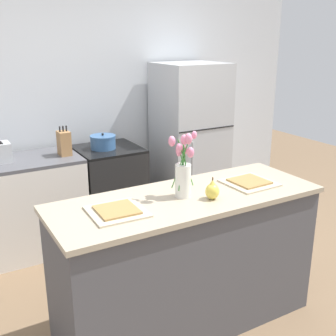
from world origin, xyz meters
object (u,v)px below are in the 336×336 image
pear_figurine (212,190)px  cooking_pot (103,142)px  plate_setting_right (249,182)px  refrigerator (190,142)px  knife_block (64,143)px  plate_setting_left (117,211)px  flower_vase (183,170)px  stove_range (110,191)px

pear_figurine → cooking_pot: (-0.06, 1.72, -0.05)m
plate_setting_right → cooking_pot: size_ratio=1.34×
refrigerator → pear_figurine: (-0.94, -1.72, 0.18)m
pear_figurine → plate_setting_right: size_ratio=0.44×
pear_figurine → knife_block: bearing=104.8°
refrigerator → plate_setting_left: size_ratio=5.04×
pear_figurine → cooking_pot: bearing=92.0°
plate_setting_left → cooking_pot: 1.70m
flower_vase → pear_figurine: 0.23m
stove_range → pear_figurine: 1.81m
refrigerator → plate_setting_left: refrigerator is taller
flower_vase → plate_setting_left: bearing=-176.9°
flower_vase → cooking_pot: (0.08, 1.59, -0.18)m
refrigerator → plate_setting_right: (-0.55, -1.62, 0.13)m
plate_setting_left → cooking_pot: cooking_pot is taller
refrigerator → pear_figurine: bearing=-118.7°
knife_block → cooking_pot: bearing=4.8°
flower_vase → cooking_pot: bearing=87.1°
stove_range → knife_block: knife_block is taller
plate_setting_left → cooking_pot: size_ratio=1.34×
plate_setting_right → knife_block: (-0.84, 1.58, 0.04)m
flower_vase → pear_figurine: bearing=-42.8°
stove_range → pear_figurine: size_ratio=6.13×
stove_range → knife_block: bearing=-175.0°
knife_block → refrigerator: bearing=1.6°
flower_vase → pear_figurine: size_ratio=2.92×
stove_range → flower_vase: flower_vase is taller
pear_figurine → plate_setting_left: pear_figurine is taller
plate_setting_right → flower_vase: bearing=177.3°
flower_vase → knife_block: flower_vase is taller
pear_figurine → plate_setting_left: 0.62m
flower_vase → cooking_pot: 1.60m
pear_figurine → plate_setting_left: bearing=170.3°
cooking_pot → plate_setting_right: bearing=-74.4°
stove_range → plate_setting_left: (-0.60, -1.62, 0.52)m
plate_setting_right → cooking_pot: 1.67m
plate_setting_right → plate_setting_left: bearing=180.0°
pear_figurine → plate_setting_right: 0.41m
stove_range → refrigerator: bearing=0.0°
refrigerator → pear_figurine: refrigerator is taller
flower_vase → plate_setting_right: size_ratio=1.28×
pear_figurine → plate_setting_right: pear_figurine is taller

